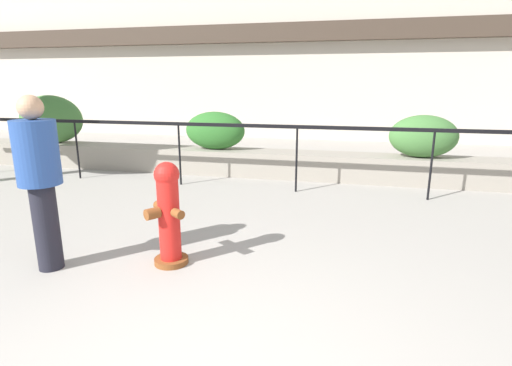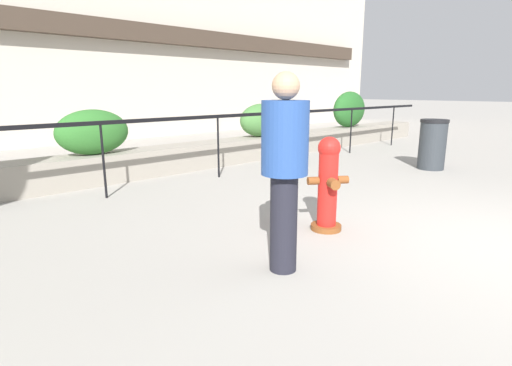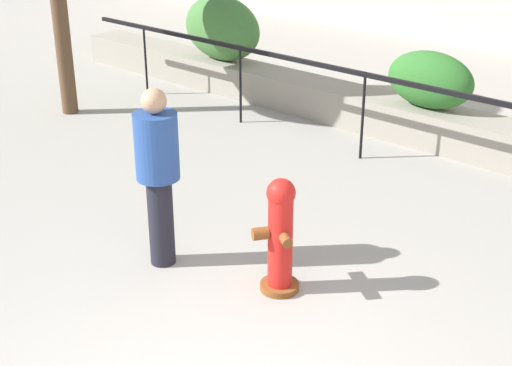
% 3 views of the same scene
% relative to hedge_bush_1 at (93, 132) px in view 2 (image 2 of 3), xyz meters
% --- Properties ---
extents(building_facade, '(30.00, 1.36, 8.00)m').
position_rel_hedge_bush_1_xyz_m(building_facade, '(1.83, 5.98, 3.10)').
color(building_facade, beige).
rests_on(building_facade, ground).
extents(planter_wall_low, '(18.00, 0.70, 0.50)m').
position_rel_hedge_bush_1_xyz_m(planter_wall_low, '(1.83, 0.00, -0.63)').
color(planter_wall_low, gray).
rests_on(planter_wall_low, ground).
extents(fence_railing_segment, '(15.00, 0.05, 1.15)m').
position_rel_hedge_bush_1_xyz_m(fence_railing_segment, '(1.83, -1.10, 0.13)').
color(fence_railing_segment, black).
rests_on(fence_railing_segment, ground).
extents(hedge_bush_1, '(1.25, 0.60, 0.77)m').
position_rel_hedge_bush_1_xyz_m(hedge_bush_1, '(0.00, 0.00, 0.00)').
color(hedge_bush_1, '#2D6B28').
rests_on(hedge_bush_1, planter_wall_low).
extents(hedge_bush_2, '(1.20, 0.70, 0.77)m').
position_rel_hedge_bush_1_xyz_m(hedge_bush_2, '(4.00, 0.00, 0.00)').
color(hedge_bush_2, '#427538').
rests_on(hedge_bush_2, planter_wall_low).
extents(hedge_bush_3, '(1.38, 0.60, 1.05)m').
position_rel_hedge_bush_1_xyz_m(hedge_bush_3, '(7.65, 0.00, 0.14)').
color(hedge_bush_3, '#235B23').
rests_on(hedge_bush_3, planter_wall_low).
extents(fire_hydrant, '(0.49, 0.49, 1.08)m').
position_rel_hedge_bush_1_xyz_m(fire_hydrant, '(0.96, -4.23, -0.33)').
color(fire_hydrant, brown).
rests_on(fire_hydrant, ground).
extents(pedestrian, '(0.56, 0.56, 1.73)m').
position_rel_hedge_bush_1_xyz_m(pedestrian, '(-0.19, -4.60, 0.10)').
color(pedestrian, black).
rests_on(pedestrian, ground).
extents(trash_bin, '(0.55, 0.55, 1.01)m').
position_rel_hedge_bush_1_xyz_m(trash_bin, '(5.50, -3.46, -0.38)').
color(trash_bin, '#2D3338').
rests_on(trash_bin, ground).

